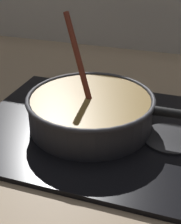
% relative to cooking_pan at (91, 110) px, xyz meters
% --- Properties ---
extents(ground, '(2.40, 1.60, 0.04)m').
position_rel_cooking_pan_xyz_m(ground, '(-0.01, -0.13, -0.08)').
color(ground, '#9E8466').
extents(hob_plate, '(0.56, 0.48, 0.01)m').
position_rel_cooking_pan_xyz_m(hob_plate, '(-0.00, -0.00, -0.05)').
color(hob_plate, black).
rests_on(hob_plate, ground).
extents(burner_ring, '(0.18, 0.18, 0.01)m').
position_rel_cooking_pan_xyz_m(burner_ring, '(-0.00, -0.00, -0.04)').
color(burner_ring, '#592D0C').
rests_on(burner_ring, hob_plate).
extents(spare_burner, '(0.13, 0.13, 0.01)m').
position_rel_cooking_pan_xyz_m(spare_burner, '(0.19, -0.00, -0.04)').
color(spare_burner, '#262628').
rests_on(spare_burner, hob_plate).
extents(cooking_pan, '(0.46, 0.31, 0.26)m').
position_rel_cooking_pan_xyz_m(cooking_pan, '(0.00, 0.00, 0.00)').
color(cooking_pan, '#38383D').
rests_on(cooking_pan, hob_plate).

